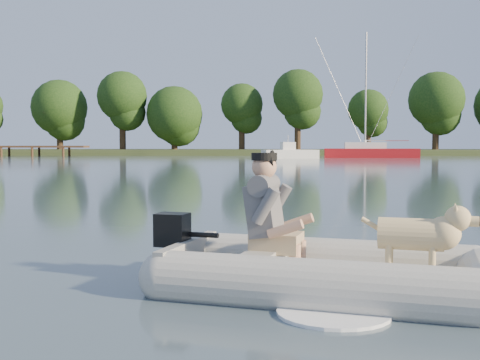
{
  "coord_description": "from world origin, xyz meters",
  "views": [
    {
      "loc": [
        0.26,
        -5.24,
        1.22
      ],
      "look_at": [
        -0.08,
        2.48,
        0.75
      ],
      "focal_mm": 45.0,
      "sensor_mm": 36.0,
      "label": 1
    }
  ],
  "objects_px": {
    "man": "(266,207)",
    "motorboat": "(290,148)",
    "dog": "(411,240)",
    "dinghy": "(338,230)",
    "sailboat": "(370,152)"
  },
  "relations": [
    {
      "from": "man",
      "to": "motorboat",
      "type": "height_order",
      "value": "motorboat"
    },
    {
      "from": "dog",
      "to": "motorboat",
      "type": "height_order",
      "value": "motorboat"
    },
    {
      "from": "motorboat",
      "to": "dinghy",
      "type": "bearing_deg",
      "value": -107.23
    },
    {
      "from": "sailboat",
      "to": "dinghy",
      "type": "bearing_deg",
      "value": -94.99
    },
    {
      "from": "dinghy",
      "to": "man",
      "type": "height_order",
      "value": "man"
    },
    {
      "from": "motorboat",
      "to": "sailboat",
      "type": "distance_m",
      "value": 7.71
    },
    {
      "from": "dog",
      "to": "motorboat",
      "type": "xyz_separation_m",
      "value": [
        0.87,
        45.51,
        0.46
      ]
    },
    {
      "from": "man",
      "to": "dog",
      "type": "bearing_deg",
      "value": 0.0
    },
    {
      "from": "dog",
      "to": "sailboat",
      "type": "bearing_deg",
      "value": 95.69
    },
    {
      "from": "dinghy",
      "to": "sailboat",
      "type": "height_order",
      "value": "sailboat"
    },
    {
      "from": "dinghy",
      "to": "dog",
      "type": "bearing_deg",
      "value": 4.57
    },
    {
      "from": "sailboat",
      "to": "dog",
      "type": "bearing_deg",
      "value": -94.32
    },
    {
      "from": "dinghy",
      "to": "sailboat",
      "type": "xyz_separation_m",
      "value": [
        8.54,
        48.34,
        -0.03
      ]
    },
    {
      "from": "dinghy",
      "to": "sailboat",
      "type": "distance_m",
      "value": 49.09
    },
    {
      "from": "man",
      "to": "dog",
      "type": "relative_size",
      "value": 1.16
    }
  ]
}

